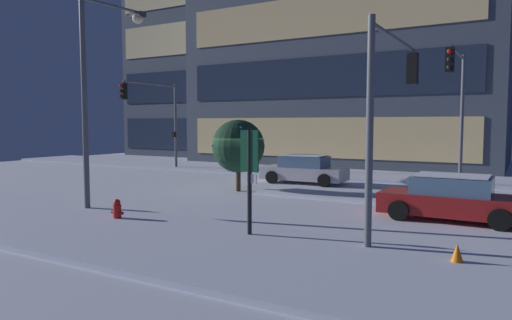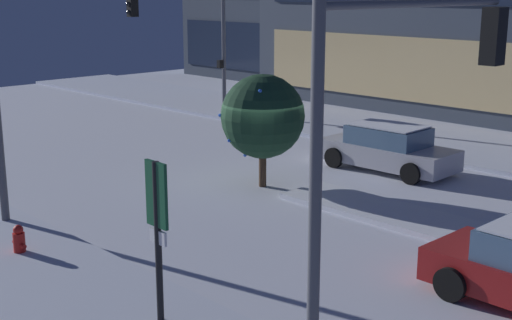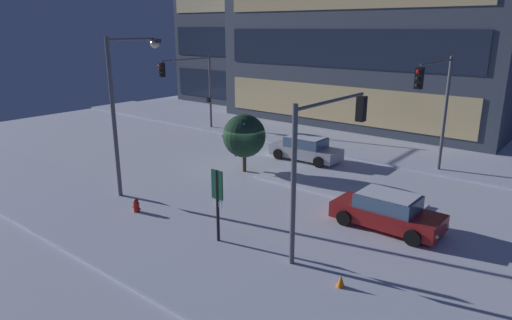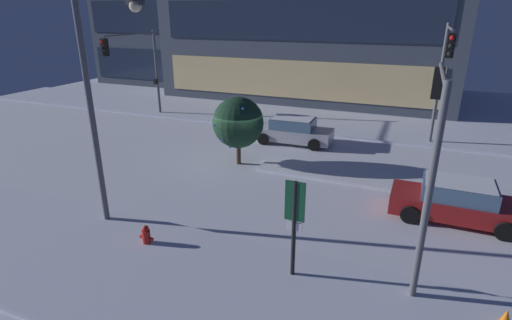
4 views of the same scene
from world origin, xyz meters
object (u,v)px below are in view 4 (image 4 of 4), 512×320
Objects in this scene: car_far at (293,131)px; car_near at (456,201)px; fire_hydrant at (146,237)px; traffic_light_corner_far_right at (444,66)px; traffic_light_corner_far_left at (137,60)px; construction_cone at (505,319)px; parking_info_sign at (294,219)px; traffic_light_corner_near_right at (435,130)px; decorated_tree_median at (238,123)px; street_lamp_arched at (105,79)px.

car_near is at bearing 140.57° from car_far.
traffic_light_corner_far_right is at bearing 56.92° from fire_hydrant.
traffic_light_corner_far_right reaches higher than traffic_light_corner_far_left.
traffic_light_corner_far_right is at bearing 97.28° from construction_cone.
parking_info_sign is at bearing 2.67° from fire_hydrant.
traffic_light_corner_far_left is 18.36m from traffic_light_corner_far_right.
traffic_light_corner_near_right is 7.62× the size of fire_hydrant.
traffic_light_corner_far_left is 1.99× the size of parking_info_sign.
traffic_light_corner_far_left is at bearing -89.79° from traffic_light_corner_far_right.
traffic_light_corner_far_right is 13.44m from construction_cone.
decorated_tree_median is at bearing 168.05° from car_near.
traffic_light_corner_far_left reaches higher than car_far.
fire_hydrant is at bearing -33.08° from traffic_light_corner_far_right.
traffic_light_corner_near_right reaches higher than construction_cone.
traffic_light_corner_far_left reaches higher than traffic_light_corner_near_right.
decorated_tree_median is at bearing 35.56° from parking_info_sign.
traffic_light_corner_near_right is (-0.46, -10.28, -0.54)m from traffic_light_corner_far_right.
traffic_light_corner_far_left is at bearing 160.13° from car_near.
decorated_tree_median is at bearing 62.33° from traffic_light_corner_far_left.
decorated_tree_median is at bearing 92.56° from fire_hydrant.
parking_info_sign is (14.73, -12.63, -2.21)m from traffic_light_corner_far_left.
construction_cone is (19.96, -12.56, -3.84)m from traffic_light_corner_far_left.
traffic_light_corner_far_left is (-11.05, 0.81, 3.40)m from car_far.
traffic_light_corner_far_right is (18.35, 0.07, 0.48)m from traffic_light_corner_far_left.
fire_hydrant is (-1.12, -12.05, -0.35)m from car_far.
parking_info_sign is at bearing 127.42° from traffic_light_corner_near_right.
construction_cone is at bearing 7.28° from traffic_light_corner_far_right.
traffic_light_corner_near_right reaches higher than car_near.
street_lamp_arched reaches higher than traffic_light_corner_far_right.
car_far is 12.10m from fire_hydrant.
parking_info_sign reaches higher than car_far.
parking_info_sign is at bearing 105.97° from car_far.
parking_info_sign is at bearing 49.38° from traffic_light_corner_far_left.
car_near reaches higher than fire_hydrant.
street_lamp_arched is at bearing 34.15° from traffic_light_corner_far_left.
car_near is 20.71m from traffic_light_corner_far_left.
car_far is 1.53× the size of parking_info_sign.
fire_hydrant is at bearing -178.28° from construction_cone.
traffic_light_corner_far_right is 10.44m from decorated_tree_median.
street_lamp_arched reaches higher than car_far.
street_lamp_arched is 7.80m from parking_info_sign.
street_lamp_arched is at bearing 70.96° from car_far.
car_near is 5.48m from construction_cone.
traffic_light_corner_near_right is at bearing 60.29° from traffic_light_corner_far_left.
fire_hydrant is at bearing -120.09° from street_lamp_arched.
traffic_light_corner_near_right reaches higher than decorated_tree_median.
fire_hydrant is at bearing 94.16° from parking_info_sign.
construction_cone is at bearing 57.83° from traffic_light_corner_far_left.
decorated_tree_median reaches higher than car_near.
traffic_light_corner_far_left reaches higher than parking_info_sign.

